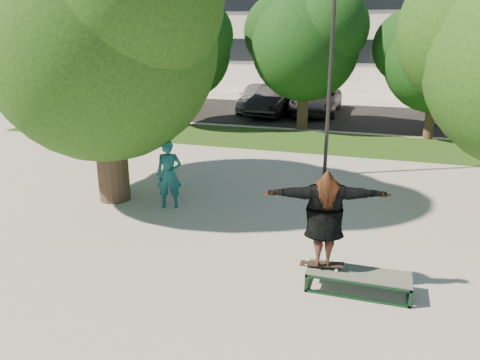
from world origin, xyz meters
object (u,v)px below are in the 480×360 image
(car_dark, at_px, (275,100))
(car_silver_b, at_px, (452,106))
(tree_left, at_px, (100,31))
(grind_box, at_px, (358,282))
(car_grey, at_px, (316,100))
(car_silver_a, at_px, (257,97))
(bystander, at_px, (169,174))
(lamppost, at_px, (330,75))

(car_dark, relative_size, car_silver_b, 0.95)
(tree_left, bearing_deg, car_dark, 85.27)
(car_silver_b, bearing_deg, tree_left, -131.25)
(grind_box, bearing_deg, tree_left, 156.22)
(car_silver_b, bearing_deg, grind_box, -108.21)
(car_grey, bearing_deg, grind_box, -80.20)
(car_silver_a, bearing_deg, car_silver_b, -4.58)
(car_dark, distance_m, car_grey, 2.30)
(tree_left, xyz_separation_m, car_grey, (3.25, 15.35, -3.67))
(tree_left, relative_size, car_dark, 1.46)
(bystander, bearing_deg, car_dark, 73.61)
(car_silver_b, bearing_deg, car_silver_a, 172.86)
(grind_box, relative_size, car_grey, 0.33)
(grind_box, xyz_separation_m, car_silver_b, (3.43, 18.37, 0.55))
(car_grey, bearing_deg, lamppost, -81.01)
(lamppost, height_order, car_silver_b, lamppost)
(grind_box, bearing_deg, lamppost, 102.27)
(car_grey, bearing_deg, car_silver_a, -179.93)
(tree_left, height_order, car_silver_a, tree_left)
(tree_left, distance_m, grind_box, 8.54)
(tree_left, xyz_separation_m, lamppost, (5.29, 3.91, -1.27))
(car_silver_a, bearing_deg, lamppost, -69.73)
(bystander, relative_size, car_dark, 0.37)
(lamppost, distance_m, bystander, 5.82)
(car_grey, height_order, car_silver_b, car_grey)
(tree_left, relative_size, lamppost, 1.16)
(tree_left, distance_m, car_silver_b, 18.82)
(grind_box, xyz_separation_m, bystander, (-5.00, 2.83, 0.70))
(grind_box, distance_m, car_dark, 18.22)
(lamppost, height_order, car_dark, lamppost)
(grind_box, distance_m, car_silver_b, 18.69)
(car_silver_a, distance_m, car_dark, 1.60)
(car_dark, relative_size, car_grey, 0.90)
(bystander, bearing_deg, car_grey, 65.85)
(car_silver_a, xyz_separation_m, car_dark, (1.29, -0.95, 0.01))
(tree_left, height_order, car_grey, tree_left)
(car_silver_a, relative_size, car_silver_b, 0.90)
(bystander, bearing_deg, car_silver_a, 78.20)
(lamppost, xyz_separation_m, car_dark, (-4.10, 10.43, -2.35))
(lamppost, xyz_separation_m, car_silver_b, (4.93, 11.47, -2.41))
(tree_left, distance_m, car_silver_a, 15.71)
(bystander, relative_size, car_silver_a, 0.39)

